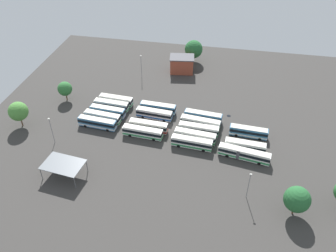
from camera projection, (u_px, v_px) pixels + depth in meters
name	position (u px, v px, depth m)	size (l,w,h in m)	color
ground_plane	(174.00, 129.00, 112.95)	(128.24, 128.24, 0.00)	#383533
bus_row0_slot0	(97.00, 123.00, 112.45)	(13.02, 3.63, 3.41)	teal
bus_row0_slot1	(102.00, 117.00, 114.95)	(12.61, 3.77, 3.41)	silver
bus_row0_slot2	(108.00, 111.00, 117.54)	(12.32, 3.49, 3.41)	teal
bus_row0_slot3	(111.00, 105.00, 120.42)	(12.35, 3.34, 3.41)	silver
bus_row0_slot4	(116.00, 100.00, 122.85)	(12.20, 3.37, 3.41)	silver
bus_row1_slot0	(143.00, 132.00, 108.65)	(12.92, 3.39, 3.41)	silver
bus_row1_slot1	(148.00, 126.00, 111.17)	(12.65, 3.18, 3.41)	silver
bus_row1_slot3	(154.00, 114.00, 116.35)	(12.35, 3.51, 3.41)	silver
bus_row1_slot4	(158.00, 108.00, 119.17)	(12.47, 3.21, 3.41)	teal
bus_row2_slot0	(192.00, 143.00, 104.68)	(12.67, 3.45, 3.41)	silver
bus_row2_slot1	(195.00, 136.00, 107.13)	(13.11, 3.75, 3.41)	silver
bus_row2_slot2	(199.00, 129.00, 109.81)	(12.88, 3.26, 3.41)	silver
bus_row2_slot3	(200.00, 123.00, 112.49)	(13.16, 3.97, 3.41)	silver
bus_row2_slot4	(203.00, 117.00, 115.18)	(12.73, 3.68, 3.41)	teal
bus_row3_slot0	(244.00, 154.00, 100.72)	(15.33, 4.89, 3.41)	silver
bus_row3_slot1	(245.00, 146.00, 103.42)	(12.27, 3.35, 3.41)	silver
bus_row3_slot3	(249.00, 132.00, 108.79)	(12.06, 3.27, 3.41)	teal
depot_building	(182.00, 64.00, 140.98)	(10.61, 8.10, 6.64)	#99422D
maintenance_shelter	(63.00, 165.00, 94.03)	(11.78, 8.54, 4.24)	slate
lamp_post_mid_lot	(249.00, 185.00, 87.38)	(0.56, 0.28, 8.60)	slate
lamp_post_far_corner	(52.00, 130.00, 104.45)	(0.56, 0.28, 9.29)	slate
lamp_post_by_building	(141.00, 65.00, 136.37)	(0.56, 0.28, 9.46)	slate
tree_east_edge	(65.00, 89.00, 123.44)	(5.15, 5.15, 7.31)	brown
tree_north_edge	(194.00, 49.00, 146.44)	(7.60, 7.60, 9.57)	brown
tree_northeast	(297.00, 199.00, 82.85)	(6.50, 6.50, 8.60)	brown
tree_northwest	(18.00, 111.00, 110.74)	(6.29, 6.29, 8.92)	brown
puddle_centre_drain	(133.00, 122.00, 115.77)	(3.02, 3.02, 0.01)	black
puddle_back_corner	(213.00, 116.00, 118.54)	(1.68, 1.68, 0.01)	black
puddle_near_shelter	(229.00, 116.00, 118.47)	(1.40, 1.40, 0.01)	black
puddle_front_lane	(193.00, 116.00, 118.60)	(3.94, 3.94, 0.01)	black
puddle_between_rows	(135.00, 120.00, 116.47)	(3.76, 3.76, 0.01)	black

